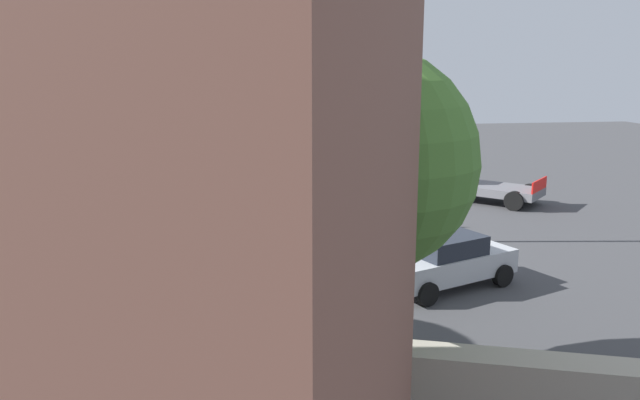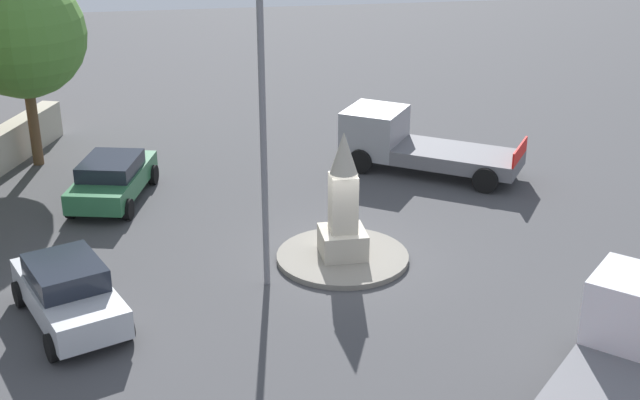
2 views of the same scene
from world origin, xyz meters
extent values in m
plane|color=#424244|center=(0.00, 0.00, 0.00)|extent=(80.00, 80.00, 0.00)
cylinder|color=gray|center=(0.00, 0.00, 0.07)|extent=(3.56, 3.56, 0.15)
cube|color=#B2AA99|center=(0.00, 0.00, 0.51)|extent=(1.19, 1.19, 0.72)
cube|color=#B2AA99|center=(0.00, 0.00, 1.65)|extent=(0.69, 0.69, 1.57)
cone|color=#B2AA99|center=(0.00, 0.00, 3.02)|extent=(0.76, 0.76, 1.16)
cylinder|color=slate|center=(-2.16, -1.01, 3.92)|extent=(0.16, 0.16, 7.84)
cylinder|color=slate|center=(-2.89, -1.01, 7.48)|extent=(1.47, 0.08, 0.08)
cylinder|color=slate|center=(-1.42, -1.01, 7.48)|extent=(1.47, 0.08, 0.08)
sphere|color=#F2EACC|center=(-3.63, -1.01, 7.38)|extent=(0.28, 0.28, 0.28)
sphere|color=#F2EACC|center=(-0.69, -1.01, 7.38)|extent=(0.28, 0.28, 0.28)
cube|color=#B7BABF|center=(-6.87, -2.11, 0.66)|extent=(3.04, 4.31, 0.68)
cube|color=#1E232D|center=(-6.90, -2.04, 1.26)|extent=(2.14, 2.36, 0.53)
cylinder|color=black|center=(-5.58, -3.08, 0.32)|extent=(0.45, 0.68, 0.64)
cylinder|color=black|center=(-7.11, -3.71, 0.32)|extent=(0.45, 0.68, 0.64)
cylinder|color=black|center=(-6.63, -0.50, 0.32)|extent=(0.45, 0.68, 0.64)
cylinder|color=black|center=(-8.16, -1.13, 0.32)|extent=(0.45, 0.68, 0.64)
cube|color=#2D6B42|center=(-6.27, 5.36, 0.63)|extent=(2.72, 4.48, 0.62)
cube|color=#1E232D|center=(-6.29, 5.28, 1.17)|extent=(2.07, 2.43, 0.46)
cylinder|color=black|center=(-5.78, 3.73, 0.32)|extent=(0.37, 0.67, 0.64)
cylinder|color=black|center=(-7.47, 4.15, 0.32)|extent=(0.37, 0.67, 0.64)
cylinder|color=black|center=(-5.07, 6.56, 0.32)|extent=(0.37, 0.67, 0.64)
cylinder|color=black|center=(-6.76, 6.99, 0.32)|extent=(0.37, 0.67, 0.64)
cube|color=silver|center=(5.01, -6.30, 1.32)|extent=(2.65, 2.65, 1.80)
cube|color=slate|center=(3.14, -8.22, 0.60)|extent=(4.07, 4.10, 0.37)
cube|color=red|center=(1.87, -9.52, 1.04)|extent=(1.47, 1.44, 0.50)
cylinder|color=black|center=(4.33, -5.52, 0.42)|extent=(0.79, 0.80, 0.84)
cylinder|color=black|center=(5.81, -6.97, 0.42)|extent=(0.79, 0.80, 0.84)
cylinder|color=black|center=(1.63, -8.28, 0.42)|extent=(0.79, 0.80, 0.84)
cylinder|color=black|center=(3.12, -9.73, 0.42)|extent=(0.79, 0.80, 0.84)
cube|color=gray|center=(2.55, 7.20, 1.21)|extent=(2.72, 2.78, 1.58)
cube|color=slate|center=(5.04, 5.52, 0.66)|extent=(4.59, 4.05, 0.49)
cube|color=red|center=(6.72, 4.37, 1.16)|extent=(1.17, 1.69, 0.50)
cylinder|color=black|center=(1.89, 6.40, 0.42)|extent=(0.85, 0.70, 0.84)
cylinder|color=black|center=(3.06, 8.12, 0.42)|extent=(0.85, 0.70, 0.84)
cylinder|color=black|center=(5.47, 3.97, 0.42)|extent=(0.85, 0.70, 0.84)
cylinder|color=black|center=(6.64, 5.69, 0.42)|extent=(0.85, 0.70, 0.84)
cube|color=#B2AA99|center=(-11.90, 4.33, 0.67)|extent=(6.65, 16.72, 1.34)
cylinder|color=brown|center=(-11.89, 1.43, 1.51)|extent=(0.37, 0.37, 3.02)
sphere|color=#4C7F33|center=(-11.89, 1.43, 4.46)|extent=(4.11, 4.11, 4.11)
camera|label=1|loc=(-22.77, 3.97, 6.16)|focal=34.74mm
camera|label=2|loc=(-4.08, -19.96, 10.18)|focal=47.31mm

